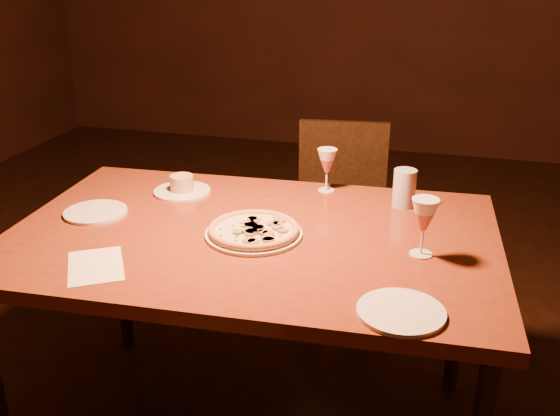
# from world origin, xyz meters

# --- Properties ---
(floor) EXTENTS (7.00, 7.00, 0.00)m
(floor) POSITION_xyz_m (0.00, 0.00, 0.00)
(floor) COLOR black
(floor) RESTS_ON ground
(dining_table) EXTENTS (1.59, 1.07, 0.83)m
(dining_table) POSITION_xyz_m (0.05, -0.22, 0.75)
(dining_table) COLOR brown
(dining_table) RESTS_ON floor
(chair_far) EXTENTS (0.48, 0.48, 0.90)m
(chair_far) POSITION_xyz_m (0.16, 0.83, 0.51)
(chair_far) COLOR black
(chair_far) RESTS_ON floor
(pizza_plate) EXTENTS (0.31, 0.31, 0.03)m
(pizza_plate) POSITION_xyz_m (0.06, -0.24, 0.85)
(pizza_plate) COLOR white
(pizza_plate) RESTS_ON dining_table
(ramekin_saucer) EXTENTS (0.21, 0.21, 0.07)m
(ramekin_saucer) POSITION_xyz_m (-0.30, 0.05, 0.85)
(ramekin_saucer) COLOR white
(ramekin_saucer) RESTS_ON dining_table
(wine_glass_far) EXTENTS (0.07, 0.07, 0.16)m
(wine_glass_far) POSITION_xyz_m (0.21, 0.21, 0.91)
(wine_glass_far) COLOR #B4574B
(wine_glass_far) RESTS_ON dining_table
(wine_glass_right) EXTENTS (0.08, 0.08, 0.18)m
(wine_glass_right) POSITION_xyz_m (0.58, -0.24, 0.92)
(wine_glass_right) COLOR #B4574B
(wine_glass_right) RESTS_ON dining_table
(water_tumbler) EXTENTS (0.08, 0.08, 0.13)m
(water_tumbler) POSITION_xyz_m (0.50, 0.13, 0.89)
(water_tumbler) COLOR #B2BAC3
(water_tumbler) RESTS_ON dining_table
(side_plate_left) EXTENTS (0.21, 0.21, 0.01)m
(side_plate_left) POSITION_xyz_m (-0.51, -0.22, 0.83)
(side_plate_left) COLOR white
(side_plate_left) RESTS_ON dining_table
(side_plate_near) EXTENTS (0.22, 0.22, 0.01)m
(side_plate_near) POSITION_xyz_m (0.55, -0.58, 0.83)
(side_plate_near) COLOR white
(side_plate_near) RESTS_ON dining_table
(menu_card) EXTENTS (0.24, 0.27, 0.00)m
(menu_card) POSITION_xyz_m (-0.31, -0.56, 0.83)
(menu_card) COLOR white
(menu_card) RESTS_ON dining_table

